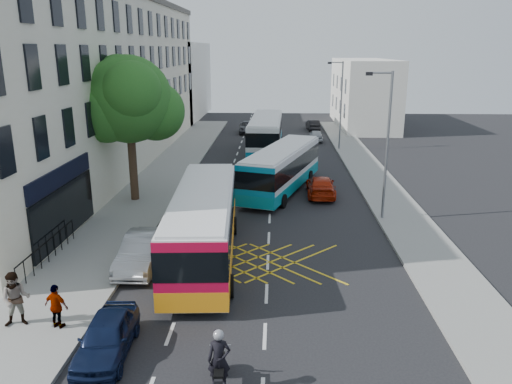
# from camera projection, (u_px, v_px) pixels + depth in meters

# --- Properties ---
(ground) EXTENTS (120.00, 120.00, 0.00)m
(ground) POSITION_uv_depth(u_px,v_px,m) (265.00, 336.00, 16.68)
(ground) COLOR black
(ground) RESTS_ON ground
(pavement_left) EXTENTS (5.00, 70.00, 0.15)m
(pavement_left) POSITION_uv_depth(u_px,v_px,m) (135.00, 200.00, 31.39)
(pavement_left) COLOR gray
(pavement_left) RESTS_ON ground
(pavement_right) EXTENTS (3.00, 70.00, 0.15)m
(pavement_right) POSITION_uv_depth(u_px,v_px,m) (392.00, 203.00, 30.78)
(pavement_right) COLOR gray
(pavement_right) RESTS_ON ground
(terrace_main) EXTENTS (8.30, 45.00, 13.50)m
(terrace_main) POSITION_uv_depth(u_px,v_px,m) (93.00, 82.00, 38.86)
(terrace_main) COLOR beige
(terrace_main) RESTS_ON ground
(terrace_far) EXTENTS (8.00, 20.00, 10.00)m
(terrace_far) POSITION_uv_depth(u_px,v_px,m) (172.00, 81.00, 68.64)
(terrace_far) COLOR silver
(terrace_far) RESTS_ON ground
(building_right) EXTENTS (6.00, 18.00, 8.00)m
(building_right) POSITION_uv_depth(u_px,v_px,m) (363.00, 93.00, 61.24)
(building_right) COLOR silver
(building_right) RESTS_ON ground
(street_tree) EXTENTS (6.30, 5.70, 8.80)m
(street_tree) POSITION_uv_depth(u_px,v_px,m) (128.00, 100.00, 29.63)
(street_tree) COLOR #382619
(street_tree) RESTS_ON pavement_left
(lamp_near) EXTENTS (1.45, 0.15, 8.00)m
(lamp_near) POSITION_uv_depth(u_px,v_px,m) (386.00, 139.00, 26.69)
(lamp_near) COLOR slate
(lamp_near) RESTS_ON pavement_right
(lamp_far) EXTENTS (1.45, 0.15, 8.00)m
(lamp_far) POSITION_uv_depth(u_px,v_px,m) (340.00, 101.00, 45.89)
(lamp_far) COLOR slate
(lamp_far) RESTS_ON pavement_right
(railings) EXTENTS (0.08, 5.60, 1.14)m
(railings) POSITION_uv_depth(u_px,v_px,m) (48.00, 250.00, 21.94)
(railings) COLOR black
(railings) RESTS_ON pavement_left
(bus_near) EXTENTS (3.32, 11.42, 3.17)m
(bus_near) POSITION_uv_depth(u_px,v_px,m) (204.00, 224.00, 22.42)
(bus_near) COLOR silver
(bus_near) RESTS_ON ground
(bus_mid) EXTENTS (5.60, 10.81, 2.97)m
(bus_mid) POSITION_uv_depth(u_px,v_px,m) (282.00, 168.00, 33.22)
(bus_mid) COLOR silver
(bus_mid) RESTS_ON ground
(bus_far) EXTENTS (3.18, 11.77, 3.29)m
(bus_far) POSITION_uv_depth(u_px,v_px,m) (266.00, 134.00, 45.52)
(bus_far) COLOR silver
(bus_far) RESTS_ON ground
(motorbike) EXTENTS (0.68, 2.20, 1.95)m
(motorbike) POSITION_uv_depth(u_px,v_px,m) (219.00, 363.00, 13.76)
(motorbike) COLOR black
(motorbike) RESTS_ON ground
(parked_car_blue) EXTENTS (1.66, 3.77, 1.26)m
(parked_car_blue) POSITION_uv_depth(u_px,v_px,m) (107.00, 337.00, 15.51)
(parked_car_blue) COLOR #0D1735
(parked_car_blue) RESTS_ON ground
(parked_car_silver) EXTENTS (1.61, 4.49, 1.47)m
(parked_car_silver) POSITION_uv_depth(u_px,v_px,m) (143.00, 251.00, 21.81)
(parked_car_silver) COLOR #A5A7AC
(parked_car_silver) RESTS_ON ground
(red_hatchback) EXTENTS (1.91, 4.45, 1.28)m
(red_hatchback) POSITION_uv_depth(u_px,v_px,m) (321.00, 186.00, 32.45)
(red_hatchback) COLOR #A71F07
(red_hatchback) RESTS_ON ground
(distant_car_grey) EXTENTS (2.43, 4.79, 1.30)m
(distant_car_grey) POSITION_uv_depth(u_px,v_px,m) (249.00, 127.00, 56.54)
(distant_car_grey) COLOR #3F4147
(distant_car_grey) RESTS_ON ground
(distant_car_silver) EXTENTS (1.50, 3.48, 1.17)m
(distant_car_silver) POSITION_uv_depth(u_px,v_px,m) (316.00, 136.00, 51.62)
(distant_car_silver) COLOR #ABAEB3
(distant_car_silver) RESTS_ON ground
(distant_car_dark) EXTENTS (1.56, 3.71, 1.19)m
(distant_car_dark) POSITION_uv_depth(u_px,v_px,m) (313.00, 125.00, 58.69)
(distant_car_dark) COLOR black
(distant_car_dark) RESTS_ON ground
(pedestrian_near) EXTENTS (1.11, 0.96, 1.94)m
(pedestrian_near) POSITION_uv_depth(u_px,v_px,m) (16.00, 299.00, 16.81)
(pedestrian_near) COLOR gray
(pedestrian_near) RESTS_ON pavement_left
(pedestrian_far) EXTENTS (0.99, 0.65, 1.57)m
(pedestrian_far) POSITION_uv_depth(u_px,v_px,m) (57.00, 306.00, 16.72)
(pedestrian_far) COLOR gray
(pedestrian_far) RESTS_ON pavement_left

